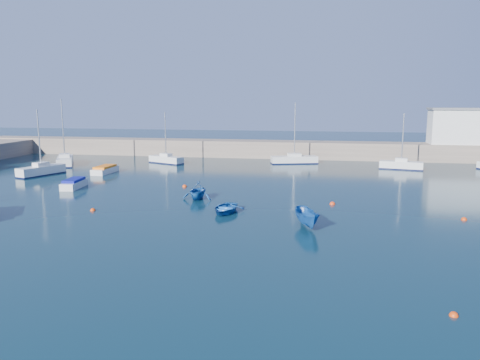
% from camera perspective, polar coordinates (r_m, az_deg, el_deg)
% --- Properties ---
extents(ground, '(220.00, 220.00, 0.00)m').
position_cam_1_polar(ground, '(30.78, -9.02, -7.48)').
color(ground, '#0C2734').
rests_on(ground, ground).
extents(back_wall, '(96.00, 4.50, 2.60)m').
position_cam_1_polar(back_wall, '(74.75, 2.76, 3.80)').
color(back_wall, gray).
rests_on(back_wall, ground).
extents(harbor_office, '(10.00, 4.00, 5.00)m').
position_cam_1_polar(harbor_office, '(76.44, 25.80, 5.83)').
color(harbor_office, silver).
rests_on(harbor_office, back_wall).
extents(sailboat_3, '(3.54, 6.12, 7.91)m').
position_cam_1_polar(sailboat_3, '(61.59, -23.06, 1.11)').
color(sailboat_3, silver).
rests_on(sailboat_3, ground).
extents(sailboat_4, '(5.04, 7.09, 9.18)m').
position_cam_1_polar(sailboat_4, '(70.26, -20.55, 2.25)').
color(sailboat_4, silver).
rests_on(sailboat_4, ground).
extents(sailboat_5, '(5.64, 3.70, 7.35)m').
position_cam_1_polar(sailboat_5, '(68.27, -8.99, 2.51)').
color(sailboat_5, silver).
rests_on(sailboat_5, ground).
extents(sailboat_6, '(6.84, 3.64, 8.64)m').
position_cam_1_polar(sailboat_6, '(67.69, 6.63, 2.51)').
color(sailboat_6, silver).
rests_on(sailboat_6, ground).
extents(sailboat_7, '(5.63, 2.56, 7.31)m').
position_cam_1_polar(sailboat_7, '(65.10, 19.05, 1.76)').
color(sailboat_7, silver).
rests_on(sailboat_7, ground).
extents(motorboat_1, '(1.87, 4.13, 0.98)m').
position_cam_1_polar(motorboat_1, '(51.53, -19.58, -0.41)').
color(motorboat_1, silver).
rests_on(motorboat_1, ground).
extents(motorboat_2, '(1.66, 4.58, 0.94)m').
position_cam_1_polar(motorboat_2, '(60.78, -16.13, 1.23)').
color(motorboat_2, silver).
rests_on(motorboat_2, ground).
extents(dinghy_center, '(2.95, 3.85, 0.74)m').
position_cam_1_polar(dinghy_center, '(37.95, -1.79, -3.48)').
color(dinghy_center, '#164E9B').
rests_on(dinghy_center, ground).
extents(dinghy_left, '(2.93, 3.33, 1.66)m').
position_cam_1_polar(dinghy_left, '(43.10, -5.19, -1.29)').
color(dinghy_left, '#164E9B').
rests_on(dinghy_left, ground).
extents(dinghy_right, '(2.43, 3.79, 1.37)m').
position_cam_1_polar(dinghy_right, '(33.94, 8.21, -4.62)').
color(dinghy_right, '#164E9B').
rests_on(dinghy_right, ground).
extents(buoy_0, '(0.45, 0.45, 0.45)m').
position_cam_1_polar(buoy_0, '(40.60, -17.49, -3.59)').
color(buoy_0, red).
rests_on(buoy_0, ground).
extents(buoy_1, '(0.50, 0.50, 0.50)m').
position_cam_1_polar(buoy_1, '(41.83, 11.20, -2.93)').
color(buoy_1, red).
rests_on(buoy_1, ground).
extents(buoy_2, '(0.44, 0.44, 0.44)m').
position_cam_1_polar(buoy_2, '(39.69, 25.64, -4.41)').
color(buoy_2, red).
rests_on(buoy_2, ground).
extents(buoy_3, '(0.49, 0.49, 0.49)m').
position_cam_1_polar(buoy_3, '(49.55, -6.77, -0.84)').
color(buoy_3, red).
rests_on(buoy_3, ground).
extents(buoy_5, '(0.39, 0.39, 0.39)m').
position_cam_1_polar(buoy_5, '(22.58, 24.60, -14.84)').
color(buoy_5, red).
rests_on(buoy_5, ground).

